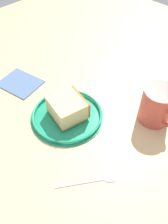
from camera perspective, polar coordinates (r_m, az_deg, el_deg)
ground_plane at (r=58.59cm, az=1.42°, el=-4.25°), size 147.55×147.55×3.47cm
small_plate at (r=58.60cm, az=-4.19°, el=-0.74°), size 18.73×18.73×1.29cm
cake_slice at (r=56.81cm, az=-4.10°, el=1.04°), size 9.57×9.85×5.02cm
tea_mug at (r=57.76cm, az=17.70°, el=1.59°), size 7.81×9.92×9.32cm
teaspoon at (r=49.19cm, az=4.08°, el=-16.35°), size 11.39×8.55×0.80cm
folded_napkin at (r=70.41cm, az=-15.59°, el=7.04°), size 11.37×13.20×0.60cm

